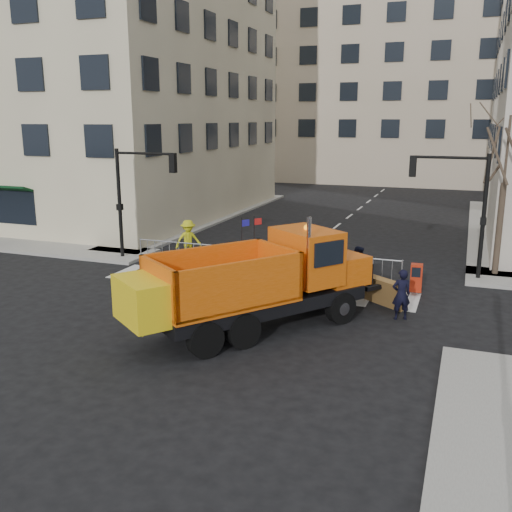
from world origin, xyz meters
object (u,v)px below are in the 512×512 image
at_px(cop_b, 357,269).
at_px(newspaper_box, 416,278).
at_px(cop_a, 401,294).
at_px(worker, 188,240).
at_px(cop_c, 327,279).
at_px(plow_truck, 254,281).

bearing_deg(cop_b, newspaper_box, -144.44).
relative_size(cop_a, worker, 0.92).
height_order(cop_c, newspaper_box, cop_c).
distance_m(cop_b, newspaper_box, 2.30).
xyz_separation_m(cop_a, newspaper_box, (0.23, 3.07, -0.19)).
bearing_deg(cop_b, cop_c, 94.23).
distance_m(cop_a, newspaper_box, 3.09).
bearing_deg(cop_a, worker, -47.31).
relative_size(plow_truck, cop_b, 5.00).
bearing_deg(cop_c, cop_a, 141.80).
bearing_deg(cop_a, newspaper_box, -118.41).
relative_size(plow_truck, worker, 4.85).
bearing_deg(plow_truck, worker, 76.12).
bearing_deg(cop_c, plow_truck, 39.35).
xyz_separation_m(cop_a, worker, (-10.49, 4.49, 0.23)).
bearing_deg(worker, plow_truck, -91.71).
bearing_deg(worker, cop_b, -54.00).
xyz_separation_m(plow_truck, newspaper_box, (4.60, 5.86, -0.99)).
relative_size(plow_truck, cop_a, 5.28).
height_order(cop_b, cop_c, cop_c).
bearing_deg(cop_a, plow_truck, 8.40).
bearing_deg(newspaper_box, cop_a, -97.70).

